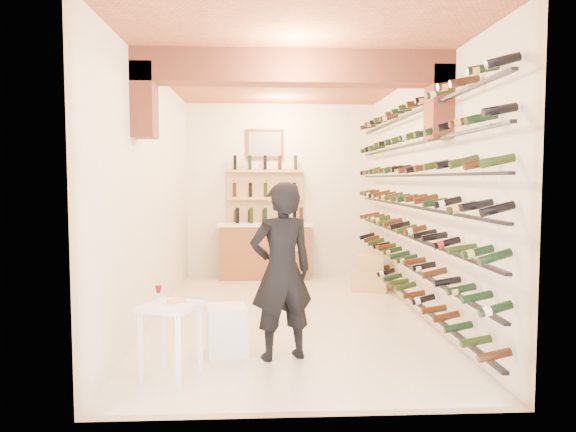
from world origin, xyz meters
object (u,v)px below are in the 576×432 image
object	(u,v)px
white_stool	(227,330)
crate_lower	(370,280)
wine_rack	(405,198)
tasting_table	(171,317)
chrome_barstool	(289,268)
back_counter	(265,249)
person	(282,271)

from	to	relation	value
white_stool	crate_lower	world-z (taller)	white_stool
wine_rack	tasting_table	xyz separation A→B (m)	(-2.71, -2.14, -0.99)
chrome_barstool	crate_lower	distance (m)	1.48
back_counter	person	distance (m)	4.34
tasting_table	chrome_barstool	xyz separation A→B (m)	(1.23, 3.08, -0.08)
tasting_table	white_stool	xyz separation A→B (m)	(0.46, 0.63, -0.31)
white_stool	crate_lower	size ratio (longest dim) A/B	0.89
white_stool	crate_lower	bearing A→B (deg)	54.78
crate_lower	tasting_table	bearing A→B (deg)	-125.40
wine_rack	crate_lower	size ratio (longest dim) A/B	10.17
white_stool	person	size ratio (longest dim) A/B	0.28
chrome_barstool	crate_lower	size ratio (longest dim) A/B	1.47
back_counter	chrome_barstool	xyz separation A→B (m)	(0.35, -1.70, -0.06)
chrome_barstool	crate_lower	world-z (taller)	chrome_barstool
person	chrome_barstool	world-z (taller)	person
person	crate_lower	world-z (taller)	person
person	chrome_barstool	distance (m)	2.67
chrome_barstool	back_counter	bearing A→B (deg)	101.63
back_counter	white_stool	bearing A→B (deg)	-95.79
wine_rack	tasting_table	world-z (taller)	wine_rack
person	crate_lower	size ratio (longest dim) A/B	3.17
back_counter	person	xyz separation A→B (m)	(0.14, -4.32, 0.36)
back_counter	tasting_table	bearing A→B (deg)	-100.43
white_stool	crate_lower	xyz separation A→B (m)	(2.11, 2.99, -0.08)
white_stool	chrome_barstool	size ratio (longest dim) A/B	0.61
white_stool	back_counter	bearing A→B (deg)	84.21
tasting_table	chrome_barstool	distance (m)	3.32
wine_rack	white_stool	distance (m)	3.01
back_counter	wine_rack	bearing A→B (deg)	-55.34
white_stool	tasting_table	bearing A→B (deg)	-126.25
chrome_barstool	crate_lower	xyz separation A→B (m)	(1.34, 0.53, -0.31)
crate_lower	chrome_barstool	bearing A→B (deg)	-158.26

